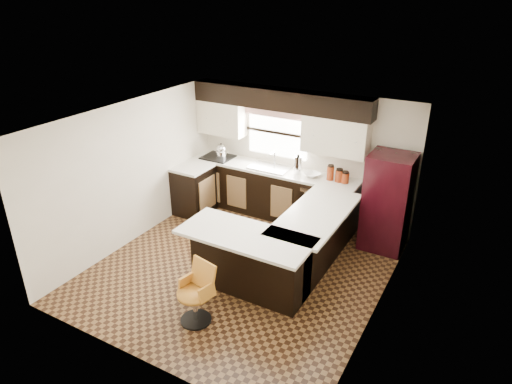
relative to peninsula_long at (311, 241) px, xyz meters
The scene contains 30 objects.
floor 1.18m from the peninsula_long, 145.22° to the right, with size 4.40×4.40×0.00m, color #49301A.
ceiling 2.24m from the peninsula_long, 145.22° to the right, with size 4.40×4.40×0.00m, color silver.
wall_back 1.96m from the peninsula_long, 119.74° to the left, with size 4.40×4.40×0.00m, color beige.
wall_front 3.06m from the peninsula_long, 107.67° to the right, with size 4.40×4.40×0.00m, color beige.
wall_left 3.15m from the peninsula_long, 168.23° to the right, with size 4.40×4.40×0.00m, color beige.
wall_right 1.55m from the peninsula_long, 27.51° to the right, with size 4.40×4.40×0.00m, color beige.
base_cab_back 1.86m from the peninsula_long, 136.64° to the left, with size 3.30×0.60×0.90m, color black.
base_cab_left 2.77m from the peninsula_long, 166.97° to the left, with size 0.60×0.70×0.90m, color black.
counter_back 1.92m from the peninsula_long, 136.64° to the left, with size 3.30×0.60×0.04m, color silver.
counter_left 2.81m from the peninsula_long, 166.97° to the left, with size 0.60×0.70×0.04m, color silver.
soffit 2.60m from the peninsula_long, 132.88° to the left, with size 3.40×0.35×0.36m, color black.
upper_cab_left 3.15m from the peninsula_long, 150.95° to the left, with size 0.94×0.35×0.64m, color beige.
upper_cab_right 1.90m from the peninsula_long, 98.93° to the left, with size 1.14×0.35×0.64m, color beige.
window_pane 2.36m from the peninsula_long, 132.00° to the left, with size 1.20×0.02×0.90m, color white.
valance 2.54m from the peninsula_long, 132.74° to the left, with size 1.30×0.06×0.18m, color #D19B93.
sink 1.95m from the peninsula_long, 138.13° to the left, with size 0.75×0.45×0.03m, color #B2B2B7.
dishwasher 1.05m from the peninsula_long, 109.47° to the left, with size 0.58×0.03×0.78m, color black.
cooktop 2.89m from the peninsula_long, 153.80° to the left, with size 0.58×0.50×0.03m, color black.
peninsula_long is the anchor object (origin of this frame).
peninsula_return 1.11m from the peninsula_long, 118.30° to the right, with size 1.65×0.60×0.90m, color black.
counter_pen_long 0.48m from the peninsula_long, ahead, with size 0.84×1.95×0.04m, color silver.
counter_pen_return 1.29m from the peninsula_long, 117.10° to the right, with size 1.89×0.84×0.04m, color silver.
refrigerator 1.47m from the peninsula_long, 54.42° to the left, with size 0.70×0.67×1.64m, color black.
bar_chair 2.10m from the peninsula_long, 112.28° to the right, with size 0.45×0.45×0.84m, color orange, non-canonical shape.
kettle 2.85m from the peninsula_long, 153.03° to the left, with size 0.21×0.21×0.29m, color silver, non-canonical shape.
percolator 1.66m from the peninsula_long, 123.34° to the left, with size 0.14×0.14×0.33m, color silver.
mixing_bowl 1.49m from the peninsula_long, 113.43° to the left, with size 0.28×0.28×0.07m, color white.
canister_large 1.45m from the peninsula_long, 99.98° to the left, with size 0.12×0.12×0.25m, color maroon.
canister_med 1.43m from the peninsula_long, 92.90° to the left, with size 0.14×0.14×0.21m, color maroon.
canister_small 1.42m from the peninsula_long, 88.09° to the left, with size 0.13×0.13×0.18m, color maroon.
Camera 1 is at (3.14, -5.10, 4.07)m, focal length 32.00 mm.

